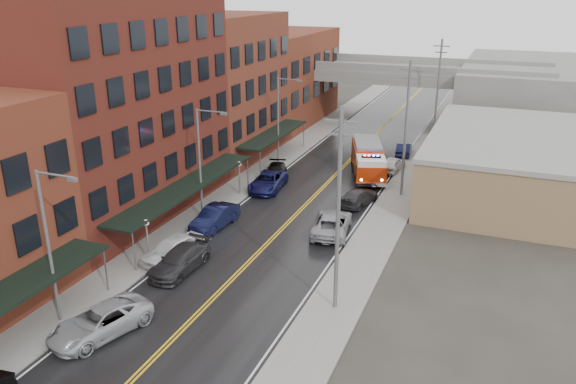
% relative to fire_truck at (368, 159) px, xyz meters
% --- Properties ---
extents(road, '(11.00, 160.00, 0.02)m').
position_rel_fire_truck_xyz_m(road, '(-2.99, -9.46, -1.72)').
color(road, black).
rests_on(road, ground).
extents(sidewalk_left, '(3.00, 160.00, 0.15)m').
position_rel_fire_truck_xyz_m(sidewalk_left, '(-10.29, -9.46, -1.65)').
color(sidewalk_left, slate).
rests_on(sidewalk_left, ground).
extents(sidewalk_right, '(3.00, 160.00, 0.15)m').
position_rel_fire_truck_xyz_m(sidewalk_right, '(4.31, -9.46, -1.65)').
color(sidewalk_right, slate).
rests_on(sidewalk_right, ground).
extents(curb_left, '(0.30, 160.00, 0.15)m').
position_rel_fire_truck_xyz_m(curb_left, '(-8.64, -9.46, -1.65)').
color(curb_left, gray).
rests_on(curb_left, ground).
extents(curb_right, '(0.30, 160.00, 0.15)m').
position_rel_fire_truck_xyz_m(curb_right, '(2.66, -9.46, -1.65)').
color(curb_right, gray).
rests_on(curb_right, ground).
extents(brick_building_b, '(9.00, 20.00, 18.00)m').
position_rel_fire_truck_xyz_m(brick_building_b, '(-16.29, -16.46, 7.27)').
color(brick_building_b, '#542016').
rests_on(brick_building_b, ground).
extents(brick_building_c, '(9.00, 15.00, 15.00)m').
position_rel_fire_truck_xyz_m(brick_building_c, '(-16.29, 1.04, 5.77)').
color(brick_building_c, maroon).
rests_on(brick_building_c, ground).
extents(brick_building_far, '(9.00, 20.00, 12.00)m').
position_rel_fire_truck_xyz_m(brick_building_far, '(-16.29, 18.54, 4.27)').
color(brick_building_far, maroon).
rests_on(brick_building_far, ground).
extents(tan_building, '(14.00, 22.00, 5.00)m').
position_rel_fire_truck_xyz_m(tan_building, '(13.01, 0.54, 0.77)').
color(tan_building, '#876348').
rests_on(tan_building, ground).
extents(right_far_block, '(18.00, 30.00, 8.00)m').
position_rel_fire_truck_xyz_m(right_far_block, '(15.01, 30.54, 2.27)').
color(right_far_block, slate).
rests_on(right_far_block, ground).
extents(awning_1, '(2.60, 18.00, 3.09)m').
position_rel_fire_truck_xyz_m(awning_1, '(-10.48, -16.46, 1.26)').
color(awning_1, black).
rests_on(awning_1, ground).
extents(awning_2, '(2.60, 13.00, 3.09)m').
position_rel_fire_truck_xyz_m(awning_2, '(-10.48, 1.04, 1.26)').
color(awning_2, black).
rests_on(awning_2, ground).
extents(globe_lamp_1, '(0.44, 0.44, 3.12)m').
position_rel_fire_truck_xyz_m(globe_lamp_1, '(-9.39, -23.46, 0.58)').
color(globe_lamp_1, '#59595B').
rests_on(globe_lamp_1, ground).
extents(globe_lamp_2, '(0.44, 0.44, 3.12)m').
position_rel_fire_truck_xyz_m(globe_lamp_2, '(-9.39, -9.46, 0.58)').
color(globe_lamp_2, '#59595B').
rests_on(globe_lamp_2, ground).
extents(street_lamp_0, '(2.64, 0.22, 9.00)m').
position_rel_fire_truck_xyz_m(street_lamp_0, '(-9.54, -31.46, 3.46)').
color(street_lamp_0, '#59595B').
rests_on(street_lamp_0, ground).
extents(street_lamp_1, '(2.64, 0.22, 9.00)m').
position_rel_fire_truck_xyz_m(street_lamp_1, '(-9.54, -15.46, 3.46)').
color(street_lamp_1, '#59595B').
rests_on(street_lamp_1, ground).
extents(street_lamp_2, '(2.64, 0.22, 9.00)m').
position_rel_fire_truck_xyz_m(street_lamp_2, '(-9.54, 0.54, 3.46)').
color(street_lamp_2, '#59595B').
rests_on(street_lamp_2, ground).
extents(utility_pole_0, '(1.80, 0.24, 12.00)m').
position_rel_fire_truck_xyz_m(utility_pole_0, '(4.21, -24.46, 4.58)').
color(utility_pole_0, '#59595B').
rests_on(utility_pole_0, ground).
extents(utility_pole_1, '(1.80, 0.24, 12.00)m').
position_rel_fire_truck_xyz_m(utility_pole_1, '(4.21, -4.46, 4.58)').
color(utility_pole_1, '#59595B').
rests_on(utility_pole_1, ground).
extents(utility_pole_2, '(1.80, 0.24, 12.00)m').
position_rel_fire_truck_xyz_m(utility_pole_2, '(4.21, 15.54, 4.58)').
color(utility_pole_2, '#59595B').
rests_on(utility_pole_2, ground).
extents(overpass, '(40.00, 10.00, 7.50)m').
position_rel_fire_truck_xyz_m(overpass, '(-2.99, 22.54, 4.26)').
color(overpass, slate).
rests_on(overpass, ground).
extents(fire_truck, '(5.58, 9.17, 3.19)m').
position_rel_fire_truck_xyz_m(fire_truck, '(0.00, 0.00, 0.00)').
color(fire_truck, '#A22507').
rests_on(fire_truck, ground).
extents(parked_car_left_2, '(4.28, 6.22, 1.58)m').
position_rel_fire_truck_xyz_m(parked_car_left_2, '(-6.86, -31.57, -0.94)').
color(parked_car_left_2, '#A5A8AD').
rests_on(parked_car_left_2, ground).
extents(parked_car_left_3, '(2.34, 5.38, 1.54)m').
position_rel_fire_truck_xyz_m(parked_car_left_3, '(-6.71, -23.76, -0.96)').
color(parked_car_left_3, '#2A2A2D').
rests_on(parked_car_left_3, ground).
extents(parked_car_left_4, '(3.17, 5.27, 1.68)m').
position_rel_fire_truck_xyz_m(parked_car_left_4, '(-7.99, -22.66, -0.89)').
color(parked_car_left_4, white).
rests_on(parked_car_left_4, ground).
extents(parked_car_left_5, '(2.07, 5.12, 1.65)m').
position_rel_fire_truck_xyz_m(parked_car_left_5, '(-7.99, -16.66, -0.90)').
color(parked_car_left_5, black).
rests_on(parked_car_left_5, ground).
extents(parked_car_left_6, '(3.15, 5.85, 1.56)m').
position_rel_fire_truck_xyz_m(parked_car_left_6, '(-7.56, -7.30, -0.95)').
color(parked_car_left_6, '#131547').
rests_on(parked_car_left_6, ground).
extents(parked_car_left_7, '(3.37, 5.23, 1.41)m').
position_rel_fire_truck_xyz_m(parked_car_left_7, '(-7.99, -4.43, -1.02)').
color(parked_car_left_7, black).
rests_on(parked_car_left_7, ground).
extents(parked_car_right_0, '(3.54, 6.12, 1.60)m').
position_rel_fire_truck_xyz_m(parked_car_right_0, '(0.79, -14.32, -0.93)').
color(parked_car_right_0, gray).
rests_on(parked_car_right_0, ground).
extents(parked_car_right_1, '(2.91, 5.02, 1.37)m').
position_rel_fire_truck_xyz_m(parked_car_right_1, '(1.15, -7.84, -1.05)').
color(parked_car_right_1, '#2A2A2C').
rests_on(parked_car_right_1, ground).
extents(parked_car_right_2, '(2.22, 4.51, 1.48)m').
position_rel_fire_truck_xyz_m(parked_car_right_2, '(2.01, 2.34, -0.99)').
color(parked_car_right_2, white).
rests_on(parked_car_right_2, ground).
extents(parked_car_right_3, '(1.95, 4.43, 1.41)m').
position_rel_fire_truck_xyz_m(parked_car_right_3, '(2.01, 8.34, -1.02)').
color(parked_car_right_3, black).
rests_on(parked_car_right_3, ground).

